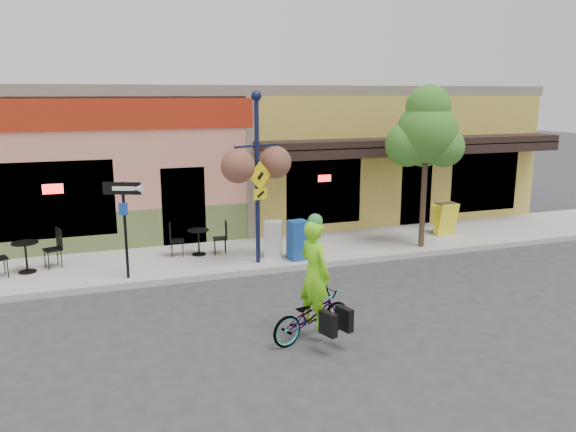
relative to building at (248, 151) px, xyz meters
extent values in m
plane|color=#2D2D30|center=(0.00, -7.50, -2.25)|extent=(90.00, 90.00, 0.00)
cube|color=#9E9B93|center=(0.00, -5.50, -2.17)|extent=(24.00, 3.00, 0.15)
cube|color=#A8A59E|center=(0.00, -6.95, -2.17)|extent=(24.00, 0.12, 0.15)
imported|color=maroon|center=(-1.84, -10.75, -1.81)|extent=(1.77, 1.06, 0.88)
imported|color=#7DE818|center=(-1.79, -10.75, -1.29)|extent=(0.65, 0.80, 1.92)
camera|label=1|loc=(-5.33, -19.38, 2.03)|focal=35.00mm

